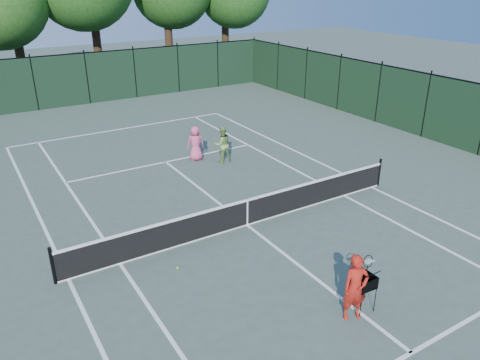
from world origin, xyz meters
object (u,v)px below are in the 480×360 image
player_green (222,144)px  loose_ball_midcourt (178,268)px  coach (356,288)px  player_pink (196,143)px  ball_hopper (363,281)px

player_green → loose_ball_midcourt: bearing=55.6°
loose_ball_midcourt → player_green: bearing=51.7°
coach → player_pink: bearing=100.1°
ball_hopper → loose_ball_midcourt: bearing=131.8°
player_green → loose_ball_midcourt: (-4.93, -6.23, -0.74)m
loose_ball_midcourt → player_pink: bearing=59.8°
player_pink → player_green: size_ratio=0.96×
coach → player_pink: (1.46, 10.87, -0.07)m
coach → player_green: coach is taller
player_green → loose_ball_midcourt: size_ratio=22.85×
player_green → ball_hopper: size_ratio=1.64×
player_pink → player_green: (0.85, -0.77, 0.03)m
player_pink → ball_hopper: 10.83m
coach → player_green: size_ratio=1.05×
player_green → ball_hopper: bearing=82.7°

